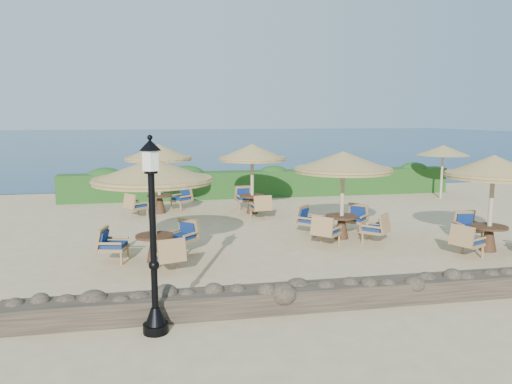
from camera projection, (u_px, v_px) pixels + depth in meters
name	position (u px, v px, depth m)	size (l,w,h in m)	color
ground	(309.00, 232.00, 16.08)	(120.00, 120.00, 0.00)	tan
sea	(187.00, 138.00, 84.02)	(160.00, 160.00, 0.00)	#0B264B
hedge	(263.00, 184.00, 22.97)	(18.00, 0.90, 1.20)	#194115
stone_wall	(399.00, 290.00, 10.02)	(15.00, 0.65, 0.44)	brown
lamp_post	(153.00, 245.00, 8.34)	(0.44, 0.44, 3.31)	black
extra_parasol	(443.00, 150.00, 22.26)	(2.30, 2.30, 2.41)	#CCB590
cafe_set_0	(153.00, 186.00, 12.42)	(3.02, 3.02, 2.65)	#CCB590
cafe_set_1	(343.00, 178.00, 14.89)	(2.95, 2.95, 2.65)	#CCB590
cafe_set_2	(492.00, 185.00, 13.48)	(2.77, 2.69, 2.65)	#CCB590
cafe_set_3	(159.00, 162.00, 18.86)	(2.65, 2.52, 2.65)	#CCB590
cafe_set_4	(252.00, 162.00, 18.78)	(2.56, 2.86, 2.65)	#CCB590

